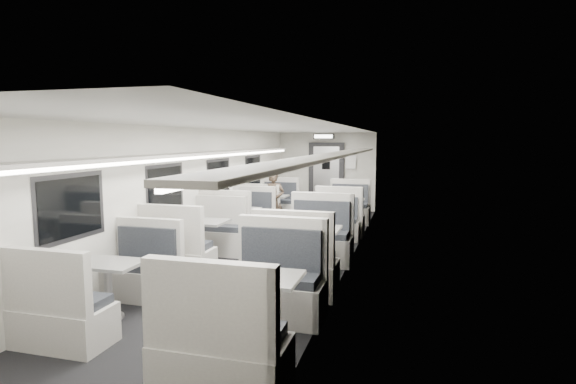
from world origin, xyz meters
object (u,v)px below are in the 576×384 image
Objects in this scene: booth_right_c at (310,251)px; booth_left_c at (201,242)px; booth_right_a at (345,214)px; vestibule_door at (326,177)px; booth_left_b at (239,224)px; booth_right_b at (332,230)px; passenger at (274,201)px; booth_left_d at (108,289)px; booth_right_d at (255,312)px; booth_left_a at (271,209)px; exit_sign at (324,136)px.

booth_left_c is at bearing 174.02° from booth_right_c.
booth_right_a is 3.11m from vestibule_door.
booth_left_b reaches higher than booth_right_b.
booth_right_c is at bearing -5.98° from booth_left_c.
booth_left_b is 1.44× the size of passenger.
booth_left_b is at bearing 90.00° from booth_left_d.
booth_right_c reaches higher than booth_left_c.
booth_right_d is at bearing -9.15° from booth_left_d.
booth_left_b is 1.02× the size of booth_left_d.
booth_right_b is 4.71m from booth_right_d.
booth_left_b is 2.87m from booth_right_c.
vestibule_door reaches higher than booth_left_a.
booth_left_c is (0.00, -4.13, 0.03)m from booth_left_a.
booth_right_c is (2.00, -4.33, 0.04)m from booth_left_a.
booth_right_c reaches higher than booth_right_b.
booth_right_c is (2.00, -2.06, 0.04)m from booth_left_b.
booth_left_b is 0.98× the size of vestibule_door.
booth_left_d is 3.04m from booth_right_c.
booth_right_b is at bearing 43.43° from booth_left_c.
booth_left_b is at bearing -111.55° from passenger.
booth_left_c is at bearing -98.54° from vestibule_door.
booth_right_d is at bearing -54.65° from booth_left_c.
vestibule_door is at bearing 101.85° from booth_right_b.
booth_right_d reaches higher than booth_left_c.
vestibule_door reaches higher than booth_right_d.
exit_sign is (0.00, -0.49, 1.24)m from vestibule_door.
booth_left_d is 0.97× the size of vestibule_door.
exit_sign is (-1.00, 4.28, 1.93)m from booth_right_b.
booth_right_c is at bearing -90.00° from booth_right_a.
passenger is at bearing 86.21° from booth_left_d.
booth_left_b is at bearing 134.11° from booth_right_c.
vestibule_door reaches higher than passenger.
booth_right_d is at bearing -90.00° from booth_right_b.
booth_right_b is at bearing 90.00° from booth_right_c.
booth_left_a is 1.03× the size of booth_left_d.
booth_left_a is 2.03m from booth_right_a.
booth_right_a is at bearing 90.00° from booth_right_c.
booth_left_b is at bearing -101.75° from vestibule_door.
booth_right_a is 1.90m from booth_right_b.
booth_right_a is 1.02× the size of vestibule_door.
booth_left_a is at bearing -111.53° from vestibule_door.
exit_sign reaches higher than booth_left_b.
booth_left_d is at bearing -99.13° from passenger.
exit_sign is at bearing 76.96° from booth_left_b.
booth_left_c is 2.50m from booth_left_d.
booth_right_b is 3.16× the size of exit_sign.
booth_left_d is at bearing 170.85° from booth_right_d.
passenger is at bearing 105.27° from booth_right_d.
booth_right_d is (0.00, -4.71, 0.06)m from booth_right_b.
booth_right_d reaches higher than booth_right_a.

